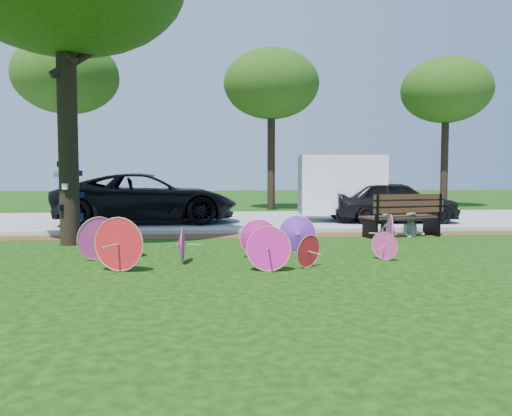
{
  "coord_description": "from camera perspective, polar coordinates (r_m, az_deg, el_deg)",
  "views": [
    {
      "loc": [
        -0.49,
        -8.52,
        1.59
      ],
      "look_at": [
        0.5,
        2.0,
        0.9
      ],
      "focal_mm": 35.0,
      "sensor_mm": 36.0,
      "label": 1
    }
  ],
  "objects": [
    {
      "name": "ground",
      "position": [
        8.68,
        -2.07,
        -6.82
      ],
      "size": [
        90.0,
        90.0,
        0.0
      ],
      "primitive_type": "plane",
      "color": "black",
      "rests_on": "ground"
    },
    {
      "name": "mulch_strip",
      "position": [
        13.13,
        -3.2,
        -3.21
      ],
      "size": [
        90.0,
        1.0,
        0.01
      ],
      "primitive_type": "cube",
      "color": "#472D16",
      "rests_on": "ground"
    },
    {
      "name": "curb",
      "position": [
        13.81,
        -3.31,
        -2.63
      ],
      "size": [
        90.0,
        0.3,
        0.12
      ],
      "primitive_type": "cube",
      "color": "#B7B5AD",
      "rests_on": "ground"
    },
    {
      "name": "street",
      "position": [
        17.95,
        -3.79,
        -1.35
      ],
      "size": [
        90.0,
        8.0,
        0.01
      ],
      "primitive_type": "cube",
      "color": "gray",
      "rests_on": "ground"
    },
    {
      "name": "parasol_pile",
      "position": [
        9.28,
        -4.27,
        -3.75
      ],
      "size": [
        6.33,
        2.16,
        0.91
      ],
      "color": "#F740A6",
      "rests_on": "ground"
    },
    {
      "name": "black_van",
      "position": [
        17.04,
        -12.32,
        1.08
      ],
      "size": [
        6.18,
        3.29,
        1.65
      ],
      "primitive_type": "imported",
      "rotation": [
        0.0,
        0.0,
        1.66
      ],
      "color": "black",
      "rests_on": "ground"
    },
    {
      "name": "dark_pickup",
      "position": [
        17.49,
        15.56,
        0.7
      ],
      "size": [
        4.28,
        2.01,
        1.42
      ],
      "primitive_type": "imported",
      "rotation": [
        0.0,
        0.0,
        1.49
      ],
      "color": "black",
      "rests_on": "ground"
    },
    {
      "name": "cargo_trailer",
      "position": [
        17.51,
        9.71,
        2.68
      ],
      "size": [
        3.01,
        2.1,
        2.57
      ],
      "primitive_type": "cube",
      "rotation": [
        0.0,
        0.0,
        -0.12
      ],
      "color": "white",
      "rests_on": "ground"
    },
    {
      "name": "park_bench",
      "position": [
        13.51,
        16.17,
        -0.83
      ],
      "size": [
        2.24,
        1.28,
        1.1
      ],
      "primitive_type": null,
      "rotation": [
        0.0,
        0.0,
        0.24
      ],
      "color": "black",
      "rests_on": "ground"
    },
    {
      "name": "person_left",
      "position": [
        13.43,
        14.7,
        -0.65
      ],
      "size": [
        0.46,
        0.33,
        1.19
      ],
      "primitive_type": "imported",
      "rotation": [
        0.0,
        0.0,
        0.1
      ],
      "color": "#353B49",
      "rests_on": "ground"
    },
    {
      "name": "person_right",
      "position": [
        13.68,
        17.46,
        -0.45
      ],
      "size": [
        0.72,
        0.62,
        1.26
      ],
      "primitive_type": "imported",
      "rotation": [
        0.0,
        0.0,
        -0.27
      ],
      "color": "silver",
      "rests_on": "ground"
    },
    {
      "name": "bg_trees",
      "position": [
        23.54,
        1.73,
        13.94
      ],
      "size": [
        22.06,
        6.32,
        7.4
      ],
      "color": "black",
      "rests_on": "ground"
    }
  ]
}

